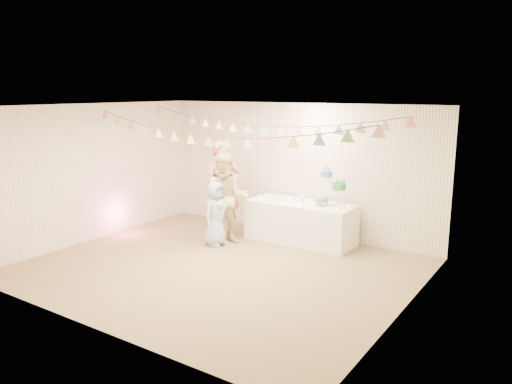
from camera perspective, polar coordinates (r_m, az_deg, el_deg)
The scene contains 24 objects.
floor at distance 8.24m, azimuth -4.29°, elevation -8.64°, with size 6.00×6.00×0.00m, color brown.
ceiling at distance 7.74m, azimuth -4.58°, elevation 9.73°, with size 6.00×6.00×0.00m, color silver.
back_wall at distance 9.94m, azimuth 4.47°, elevation 2.63°, with size 6.00×6.00×0.00m, color white.
front_wall at distance 6.17m, azimuth -18.89°, elevation -3.59°, with size 6.00×6.00×0.00m, color white.
left_wall at distance 9.99m, azimuth -18.14°, elevation 2.12°, with size 5.00×5.00×0.00m, color white.
right_wall at distance 6.52m, azimuth 16.86°, elevation -2.64°, with size 5.00×5.00×0.00m, color white.
table at distance 9.51m, azimuth 5.12°, elevation -3.45°, with size 2.04×0.82×0.77m, color white.
cake_stand at distance 9.15m, azimuth 8.37°, elevation 0.38°, with size 0.60×0.35×0.67m, color silver, non-canonical shape.
cake_bottom at distance 9.22m, azimuth 7.32°, elevation -1.09°, with size 0.31×0.31×0.15m, color teal, non-canonical shape.
cake_middle at distance 9.16m, azimuth 9.63°, elevation 0.48°, with size 0.27×0.27×0.22m, color #1C8232, non-canonical shape.
cake_top_tier at distance 9.10m, azimuth 8.00°, elevation 2.19°, with size 0.25×0.25×0.19m, color #4289D1, non-canonical shape.
platter at distance 9.61m, azimuth 2.54°, elevation -0.96°, with size 0.32×0.32×0.02m, color white.
posy at distance 9.45m, azimuth 5.25°, elevation -0.76°, with size 0.14×0.14×0.16m, color white, non-canonical shape.
person_adult_a at distance 9.66m, azimuth -3.79°, elevation 0.28°, with size 0.70×0.46×1.91m, color #C37166.
person_adult_b at distance 9.29m, azimuth -3.41°, elevation -0.78°, with size 0.83×0.65×1.72m, color #D3C482.
person_child at distance 9.25m, azimuth -4.60°, elevation -2.47°, with size 0.59×0.38×1.20m, color #A1B2E4.
bunting_back at distance 8.64m, azimuth -0.00°, elevation 8.31°, with size 5.60×1.10×0.40m, color pink, non-canonical shape.
bunting_front at distance 7.59m, azimuth -5.49°, elevation 7.57°, with size 5.60×0.90×0.36m, color #72A5E5, non-canonical shape.
tealight_0 at distance 9.69m, azimuth 0.57°, elevation -0.70°, with size 0.04×0.04×0.03m, color #FFD88C.
tealight_1 at distance 9.73m, azimuth 3.86°, elevation -0.67°, with size 0.04×0.04×0.03m, color #FFD88C.
tealight_2 at distance 9.18m, azimuth 5.05°, elevation -1.45°, with size 0.04×0.04×0.03m, color #FFD88C.
tealight_3 at distance 9.45m, azimuth 7.66°, elevation -1.12°, with size 0.04×0.04×0.03m, color #FFD88C.
tealight_4 at distance 8.91m, azimuth 9.25°, elevation -1.96°, with size 0.04×0.04×0.03m, color #FFD88C.
tealight_5 at distance 9.17m, azimuth 10.56°, elevation -1.62°, with size 0.04×0.04×0.03m, color #FFD88C.
Camera 1 is at (4.77, -6.08, 2.86)m, focal length 35.00 mm.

